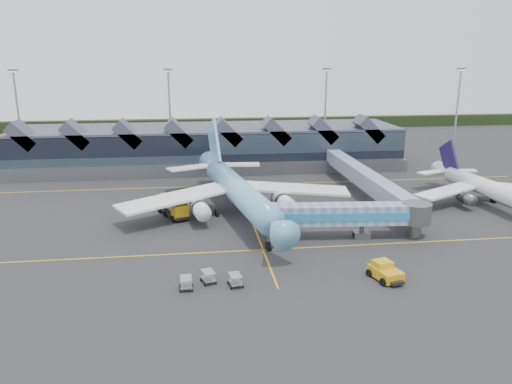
{
  "coord_description": "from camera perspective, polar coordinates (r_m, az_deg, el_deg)",
  "views": [
    {
      "loc": [
        -9.29,
        -71.3,
        25.63
      ],
      "look_at": [
        0.58,
        3.94,
        5.0
      ],
      "focal_mm": 35.0,
      "sensor_mm": 36.0,
      "label": 1
    }
  ],
  "objects": [
    {
      "name": "ground",
      "position": [
        76.33,
        -0.05,
        -4.41
      ],
      "size": [
        260.0,
        260.0,
        0.0
      ],
      "primitive_type": "plane",
      "color": "#28282A",
      "rests_on": "ground"
    },
    {
      "name": "jet_bridge",
      "position": [
        73.68,
        11.23,
        -2.58
      ],
      "size": [
        25.15,
        5.73,
        5.21
      ],
      "rotation": [
        0.0,
        0.0,
        -0.09
      ],
      "color": "#687EAD",
      "rests_on": "ground"
    },
    {
      "name": "pushback_tug",
      "position": [
        61.96,
        14.54,
        -8.81
      ],
      "size": [
        3.82,
        5.06,
        2.06
      ],
      "rotation": [
        0.0,
        0.0,
        0.26
      ],
      "color": "gold",
      "rests_on": "ground"
    },
    {
      "name": "baggage_carts",
      "position": [
        58.61,
        -5.27,
        -9.93
      ],
      "size": [
        7.12,
        3.6,
        1.42
      ],
      "rotation": [
        0.0,
        0.0,
        0.18
      ],
      "color": "#95979D",
      "rests_on": "ground"
    },
    {
      "name": "fuel_truck",
      "position": [
        84.05,
        -9.63,
        -1.52
      ],
      "size": [
        5.61,
        9.1,
        3.13
      ],
      "rotation": [
        0.0,
        0.0,
        0.41
      ],
      "color": "black",
      "rests_on": "ground"
    },
    {
      "name": "main_airliner",
      "position": [
        83.05,
        -2.26,
        0.35
      ],
      "size": [
        39.54,
        45.96,
        14.8
      ],
      "rotation": [
        0.0,
        0.0,
        0.17
      ],
      "color": "#6AACD7",
      "rests_on": "ground"
    },
    {
      "name": "taxi_stripes",
      "position": [
        85.75,
        -0.91,
        -2.18
      ],
      "size": [
        120.0,
        60.0,
        0.01
      ],
      "color": "gold",
      "rests_on": "ground"
    },
    {
      "name": "light_masts",
      "position": [
        138.1,
        5.31,
        9.69
      ],
      "size": [
        132.4,
        42.56,
        22.45
      ],
      "color": "#97999F",
      "rests_on": "ground"
    },
    {
      "name": "regional_jet",
      "position": [
        98.08,
        24.42,
        0.62
      ],
      "size": [
        27.16,
        29.71,
        10.19
      ],
      "rotation": [
        0.0,
        0.0,
        0.09
      ],
      "color": "white",
      "rests_on": "ground"
    },
    {
      "name": "tree_line_far",
      "position": [
        183.07,
        -4.54,
        7.75
      ],
      "size": [
        260.0,
        4.0,
        4.0
      ],
      "primitive_type": "cube",
      "color": "black",
      "rests_on": "ground"
    },
    {
      "name": "terminal",
      "position": [
        120.53,
        -5.37,
        5.23
      ],
      "size": [
        90.0,
        22.25,
        12.52
      ],
      "color": "black",
      "rests_on": "ground"
    }
  ]
}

